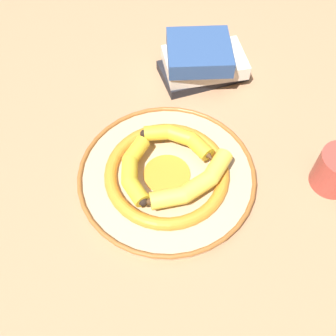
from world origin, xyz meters
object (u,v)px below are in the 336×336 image
(banana_a, at_px, (134,169))
(banana_b, at_px, (193,184))
(decorative_bowl, at_px, (168,174))
(banana_c, at_px, (180,139))
(book_stack, at_px, (203,61))

(banana_a, bearing_deg, banana_b, 70.55)
(decorative_bowl, relative_size, banana_c, 2.22)
(decorative_bowl, bearing_deg, banana_a, 18.07)
(banana_b, distance_m, banana_c, 0.12)
(banana_b, relative_size, banana_c, 1.00)
(decorative_bowl, xyz_separation_m, banana_c, (-0.02, -0.07, 0.04))
(decorative_bowl, height_order, banana_c, banana_c)
(banana_c, bearing_deg, banana_b, 124.56)
(decorative_bowl, height_order, book_stack, book_stack)
(decorative_bowl, relative_size, banana_a, 2.18)
(banana_a, bearing_deg, banana_c, 127.30)
(decorative_bowl, distance_m, book_stack, 0.33)
(banana_a, height_order, book_stack, book_stack)
(decorative_bowl, height_order, banana_b, banana_b)
(banana_b, height_order, book_stack, book_stack)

